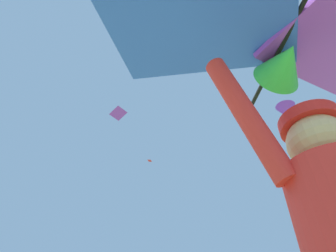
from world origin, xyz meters
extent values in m
sphere|color=tan|center=(0.23, -0.08, 1.49)|extent=(0.23, 0.23, 0.23)
cylinder|color=red|center=(0.23, -0.08, 1.59)|extent=(0.27, 0.27, 0.05)
cylinder|color=red|center=(-0.04, -0.04, 1.61)|extent=(0.29, 0.13, 0.62)
cylinder|color=black|center=(0.23, -0.08, 2.09)|extent=(0.13, 0.82, 0.02)
cube|color=blue|center=(-0.28, -0.13, 2.19)|extent=(1.26, 1.21, 0.23)
cone|color=green|center=(0.23, -0.08, 1.99)|extent=(0.26, 0.23, 0.24)
cone|color=purple|center=(11.19, 11.18, 14.27)|extent=(1.66, 1.74, 1.17)
cylinder|color=#602387|center=(11.19, 11.18, 12.79)|extent=(0.06, 0.06, 1.93)
pyramid|color=red|center=(4.31, 25.58, 18.09)|extent=(0.49, 0.52, 0.23)
pyramid|color=purple|center=(-0.27, 10.86, 11.18)|extent=(0.82, 0.77, 0.41)
camera|label=1|loc=(-0.56, -0.78, 0.85)|focal=30.35mm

